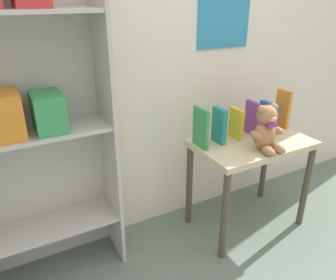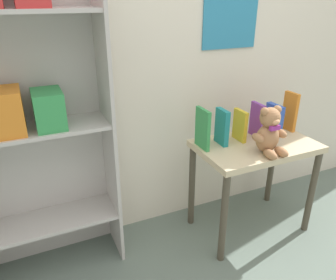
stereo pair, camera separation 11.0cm
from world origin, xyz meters
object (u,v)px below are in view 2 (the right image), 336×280
Objects in this scene: teddy_bear at (269,132)px; book_standing_yellow at (240,125)px; book_standing_teal at (222,127)px; book_standing_purple at (257,120)px; display_table at (255,157)px; book_standing_orange at (290,111)px; bookshelf_side at (28,109)px; book_standing_green at (203,129)px; book_standing_blue at (274,119)px.

book_standing_yellow is at bearing 101.98° from teddy_bear.
book_standing_purple is (0.26, 0.01, -0.00)m from book_standing_teal.
book_standing_orange is at bearing 16.22° from display_table.
bookshelf_side reaches higher than book_standing_orange.
book_standing_teal is 1.12× the size of book_standing_yellow.
book_standing_teal reaches higher than book_standing_yellow.
book_standing_teal is (0.13, 0.00, -0.01)m from book_standing_green.
book_standing_purple is 0.85× the size of book_standing_orange.
book_standing_orange is (0.34, 0.21, 0.00)m from teddy_bear.
book_standing_green reaches higher than book_standing_yellow.
bookshelf_side is 1.27m from display_table.
book_standing_orange is at bearing 2.57° from book_standing_purple.
book_standing_teal is (-0.19, 0.08, 0.20)m from display_table.
book_standing_orange reaches higher than display_table.
book_standing_blue reaches higher than display_table.
book_standing_blue is at bearing -179.47° from book_standing_orange.
book_standing_teal is 1.12× the size of book_standing_blue.
book_standing_purple is 0.26m from book_standing_orange.
book_standing_orange reaches higher than book_standing_teal.
book_standing_blue is 0.76× the size of book_standing_orange.
bookshelf_side is 1.40m from book_standing_blue.
book_standing_purple is at bearing 178.49° from book_standing_blue.
book_standing_orange is (1.51, -0.12, -0.19)m from bookshelf_side.
book_standing_blue is at bearing 2.67° from book_standing_teal.
book_standing_yellow is at bearing 179.29° from book_standing_orange.
book_standing_purple is 0.13m from book_standing_blue.
display_table is at bearing -122.03° from book_standing_purple.
book_standing_green is 0.64m from book_standing_orange.
teddy_bear is 0.40m from book_standing_orange.
book_standing_purple reaches higher than book_standing_blue.
display_table is at bearing -10.08° from bookshelf_side.
display_table is 0.21m from book_standing_yellow.
book_standing_purple is at bearing 1.19° from book_standing_green.
bookshelf_side is at bearing 174.61° from book_standing_teal.
teddy_bear reaches higher than book_standing_teal.
teddy_bear reaches higher than book_standing_orange.
book_standing_blue is (0.21, 0.20, -0.03)m from teddy_bear.
book_standing_purple reaches higher than display_table.
book_standing_yellow is at bearing 126.75° from display_table.
book_standing_blue is at bearing 43.99° from teddy_bear.
book_standing_orange is (0.26, 0.00, 0.02)m from book_standing_purple.
book_standing_green is (0.87, -0.13, -0.20)m from bookshelf_side.
book_standing_blue is (0.51, 0.01, -0.02)m from book_standing_green.
book_standing_blue is 0.13m from book_standing_orange.
book_standing_green is at bearing 165.57° from display_table.
display_table is at bearing -53.23° from book_standing_yellow.
teddy_bear is at bearing -150.09° from book_standing_orange.
book_standing_teal is 0.85× the size of book_standing_orange.
book_standing_yellow is at bearing -174.24° from book_standing_purple.
teddy_bear reaches higher than book_standing_green.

